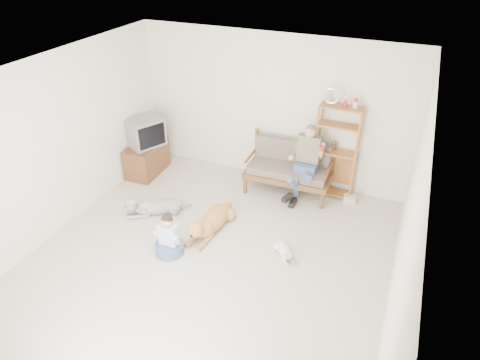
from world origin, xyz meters
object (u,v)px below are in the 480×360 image
at_px(loveseat, 289,167).
at_px(etagere, 336,151).
at_px(golden_retriever, 210,222).
at_px(tv_stand, 147,158).

bearing_deg(loveseat, etagere, 11.85).
relative_size(etagere, golden_retriever, 1.43).
distance_m(etagere, tv_stand, 3.58).
xyz_separation_m(etagere, golden_retriever, (-1.52, -1.83, -0.69)).
relative_size(etagere, tv_stand, 2.14).
height_order(tv_stand, golden_retriever, tv_stand).
bearing_deg(golden_retriever, tv_stand, 153.97).
bearing_deg(etagere, loveseat, -166.53).
xyz_separation_m(tv_stand, golden_retriever, (1.96, -1.20, -0.13)).
relative_size(loveseat, tv_stand, 1.65).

